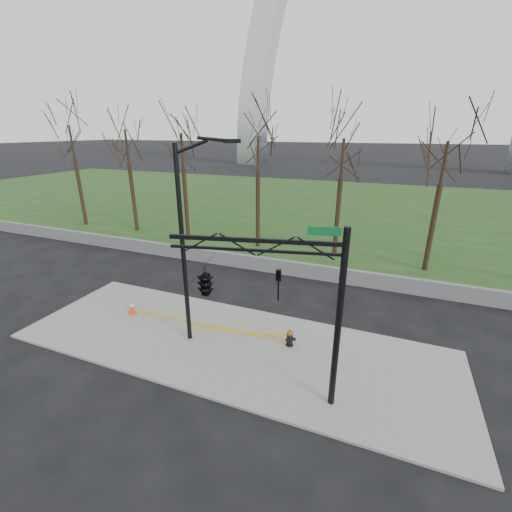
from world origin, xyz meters
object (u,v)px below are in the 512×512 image
at_px(fire_hydrant, 290,338).
at_px(traffic_cone, 132,308).
at_px(traffic_signal_mast, 230,282).
at_px(street_light, 188,234).

bearing_deg(fire_hydrant, traffic_cone, 165.62).
relative_size(fire_hydrant, traffic_signal_mast, 0.12).
relative_size(traffic_cone, street_light, 0.07).
bearing_deg(traffic_signal_mast, fire_hydrant, 59.48).
distance_m(traffic_cone, street_light, 5.84).
bearing_deg(street_light, traffic_cone, 150.68).
distance_m(traffic_cone, traffic_signal_mast, 8.27).
height_order(street_light, traffic_signal_mast, street_light).
distance_m(fire_hydrant, street_light, 5.85).
relative_size(traffic_cone, traffic_signal_mast, 0.10).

